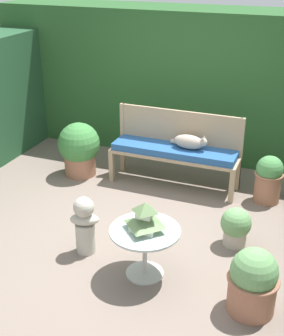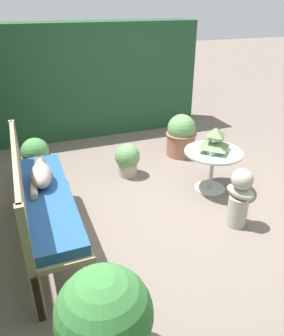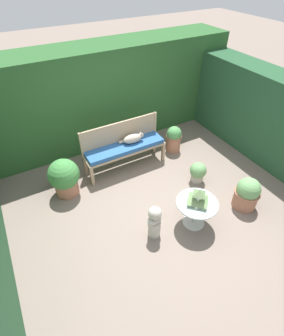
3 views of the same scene
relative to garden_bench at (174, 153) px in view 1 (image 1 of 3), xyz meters
The scene contains 12 objects.
ground 1.32m from the garden_bench, 89.56° to the right, with size 30.00×30.00×0.00m, color #75665B.
foliage_hedge_back 1.51m from the garden_bench, 89.61° to the left, with size 6.40×1.01×2.12m, color #285628.
garden_bench is the anchor object (origin of this frame).
bench_backrest 0.32m from the garden_bench, 90.00° to the left, with size 1.69×0.06×0.98m.
cat 0.26m from the garden_bench, ahead, with size 0.51×0.23×0.21m.
patio_table 1.94m from the garden_bench, 80.11° to the right, with size 0.67×0.67×0.51m.
pagoda_birdhouse 1.95m from the garden_bench, 80.11° to the right, with size 0.31×0.31×0.29m.
garden_bust 1.82m from the garden_bench, 101.88° to the right, with size 0.34×0.25×0.63m.
potted_plant_patio_mid 2.46m from the garden_bench, 56.06° to the right, with size 0.45×0.45×0.62m.
potted_plant_table_far 1.53m from the garden_bench, 46.40° to the right, with size 0.32×0.32×0.43m.
potted_plant_hedge_corner 1.33m from the garden_bench, behind, with size 0.57×0.57×0.75m.
potted_plant_table_near 1.23m from the garden_bench, ahead, with size 0.35×0.35×0.61m.
Camera 1 is at (1.65, -4.12, 2.87)m, focal length 50.00 mm.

